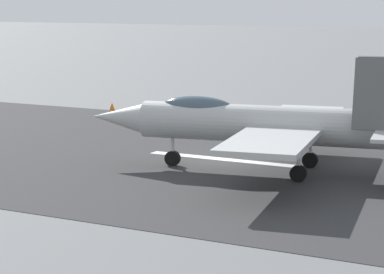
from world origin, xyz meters
name	(u,v)px	position (x,y,z in m)	size (l,w,h in m)	color
ground_plane	(224,160)	(0.00, 0.00, 0.00)	(400.00, 400.00, 0.00)	slate
runway_strip	(225,160)	(-0.02, 0.00, 0.01)	(240.00, 26.00, 0.02)	#313232
fighter_jet	(269,123)	(-3.15, 1.77, 2.37)	(17.01, 14.89, 5.56)	#ACB0AF
marker_cone_mid	(260,117)	(3.58, -13.20, 0.28)	(0.44, 0.44, 0.55)	orange
marker_cone_far	(112,106)	(15.42, -13.20, 0.28)	(0.44, 0.44, 0.55)	orange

